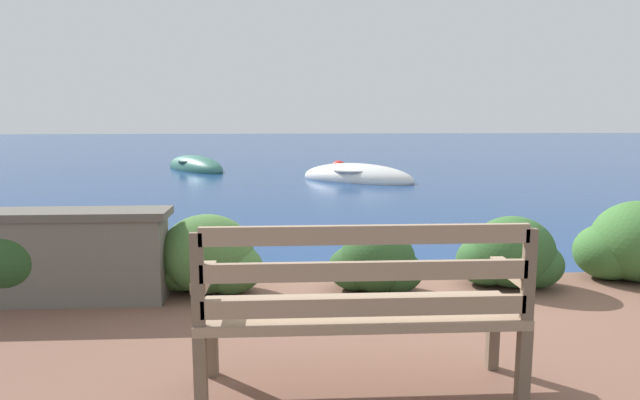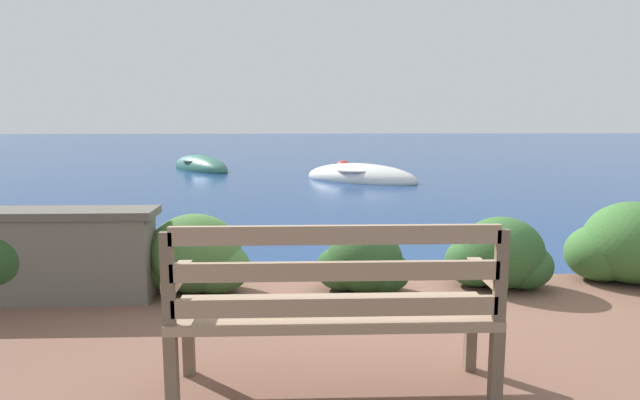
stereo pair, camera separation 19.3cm
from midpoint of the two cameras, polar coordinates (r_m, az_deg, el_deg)
The scene contains 11 objects.
ground_plane at distance 5.28m, azimuth 8.30°, elevation -9.73°, with size 80.00×80.00×0.00m.
park_bench at distance 2.93m, azimuth 2.21°, elevation -10.41°, with size 1.65×0.48×0.93m.
stone_wall at distance 4.89m, azimuth -27.20°, elevation -5.02°, with size 1.96×0.39×0.72m.
hedge_clump_far_left at distance 5.13m, azimuth -28.77°, elevation -5.17°, with size 1.04×0.75×0.71m.
hedge_clump_left at distance 4.73m, azimuth -12.51°, elevation -5.75°, with size 0.94×0.68×0.64m.
hedge_clump_centre at distance 4.67m, azimuth 4.42°, elevation -6.39°, with size 0.77×0.55×0.52m.
hedge_clump_right at distance 5.01m, azimuth 17.47°, elevation -5.37°, with size 0.87×0.63×0.59m.
hedge_clump_far_right at distance 5.59m, azimuth 28.28°, elevation -4.09°, with size 1.03×0.74×0.70m.
rowboat_nearest at distance 14.04m, azimuth 3.35°, elevation 2.21°, with size 3.16×2.77×0.74m.
rowboat_mid at distance 17.07m, azimuth -12.68°, elevation 3.18°, with size 2.44×2.98×0.73m.
mooring_buoy at distance 16.16m, azimuth 1.53°, elevation 3.15°, with size 0.51×0.51×0.47m.
Camera 1 is at (-1.13, -4.90, 1.67)m, focal length 32.00 mm.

